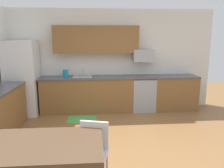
{
  "coord_description": "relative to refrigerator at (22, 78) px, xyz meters",
  "views": [
    {
      "loc": [
        -0.36,
        -3.48,
        1.91
      ],
      "look_at": [
        0.0,
        1.0,
        1.0
      ],
      "focal_mm": 35.64,
      "sensor_mm": 36.0,
      "label": 1
    }
  ],
  "objects": [
    {
      "name": "ground_plane",
      "position": [
        2.18,
        -2.22,
        -0.94
      ],
      "size": [
        12.0,
        12.0,
        0.0
      ],
      "primitive_type": "plane",
      "color": "olive"
    },
    {
      "name": "wall_back",
      "position": [
        2.18,
        0.43,
        0.41
      ],
      "size": [
        5.8,
        0.1,
        2.7
      ],
      "primitive_type": "cube",
      "color": "silver",
      "rests_on": "ground"
    },
    {
      "name": "cabinet_run_back",
      "position": [
        1.63,
        0.08,
        -0.49
      ],
      "size": [
        2.39,
        0.6,
        0.9
      ],
      "primitive_type": "cube",
      "color": "brown",
      "rests_on": "ground"
    },
    {
      "name": "cabinet_run_back_right",
      "position": [
        4.0,
        0.08,
        -0.49
      ],
      "size": [
        1.16,
        0.6,
        0.9
      ],
      "primitive_type": "cube",
      "color": "brown",
      "rests_on": "ground"
    },
    {
      "name": "countertop_back",
      "position": [
        2.18,
        0.08,
        -0.02
      ],
      "size": [
        4.8,
        0.64,
        0.04
      ],
      "primitive_type": "cube",
      "color": "#4C4C51",
      "rests_on": "cabinet_run_back"
    },
    {
      "name": "upper_cabinets_back",
      "position": [
        1.88,
        0.21,
        0.96
      ],
      "size": [
        2.2,
        0.34,
        0.7
      ],
      "primitive_type": "cube",
      "color": "brown"
    },
    {
      "name": "refrigerator",
      "position": [
        0.0,
        0.0,
        0.0
      ],
      "size": [
        0.76,
        0.7,
        1.88
      ],
      "primitive_type": "cube",
      "color": "white",
      "rests_on": "ground"
    },
    {
      "name": "oven_range",
      "position": [
        3.12,
        0.08,
        -0.48
      ],
      "size": [
        0.6,
        0.6,
        0.91
      ],
      "color": "#999BA0",
      "rests_on": "ground"
    },
    {
      "name": "microwave",
      "position": [
        3.12,
        0.18,
        0.54
      ],
      "size": [
        0.54,
        0.36,
        0.32
      ],
      "primitive_type": "cube",
      "color": "#9EA0A5"
    },
    {
      "name": "sink_basin",
      "position": [
        1.51,
        0.08,
        -0.06
      ],
      "size": [
        0.48,
        0.4,
        0.14
      ],
      "primitive_type": "cube",
      "color": "#A5A8AD",
      "rests_on": "countertop_back"
    },
    {
      "name": "sink_faucet",
      "position": [
        1.51,
        0.26,
        0.1
      ],
      "size": [
        0.02,
        0.02,
        0.24
      ],
      "primitive_type": "cylinder",
      "color": "#B2B5BA",
      "rests_on": "countertop_back"
    },
    {
      "name": "dining_table",
      "position": [
        1.2,
        -3.34,
        -0.24
      ],
      "size": [
        1.4,
        0.9,
        0.77
      ],
      "color": "brown",
      "rests_on": "ground"
    },
    {
      "name": "chair_near_table",
      "position": [
        1.78,
        -3.03,
        -0.43
      ],
      "size": [
        0.49,
        0.49,
        0.85
      ],
      "color": "white",
      "rests_on": "ground"
    },
    {
      "name": "floor_mat",
      "position": [
        1.51,
        -0.57,
        -0.93
      ],
      "size": [
        0.7,
        0.5,
        0.01
      ],
      "primitive_type": "cube",
      "color": "#4CA54C",
      "rests_on": "ground"
    },
    {
      "name": "kettle",
      "position": [
        1.07,
        0.13,
        0.08
      ],
      "size": [
        0.14,
        0.14,
        0.2
      ],
      "primitive_type": "cylinder",
      "color": "#198CBF",
      "rests_on": "countertop_back"
    }
  ]
}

